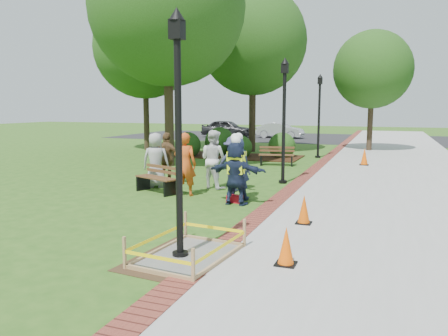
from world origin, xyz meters
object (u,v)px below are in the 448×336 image
at_px(wet_concrete_pad, 189,245).
at_px(lamp_near, 178,116).
at_px(bench_near, 157,184).
at_px(hivis_worker_a, 236,171).
at_px(hivis_worker_c, 235,167).
at_px(cone_front, 286,247).
at_px(hivis_worker_b, 238,167).

bearing_deg(wet_concrete_pad, lamp_near, -162.68).
bearing_deg(bench_near, hivis_worker_a, -13.36).
bearing_deg(hivis_worker_c, hivis_worker_a, -68.27).
distance_m(wet_concrete_pad, hivis_worker_a, 4.35).
xyz_separation_m(bench_near, hivis_worker_a, (2.81, -0.67, 0.66)).
bearing_deg(wet_concrete_pad, bench_near, 124.63).
distance_m(cone_front, hivis_worker_a, 4.69).
xyz_separation_m(cone_front, lamp_near, (-1.84, -0.26, 2.16)).
relative_size(wet_concrete_pad, lamp_near, 0.58).
xyz_separation_m(bench_near, hivis_worker_b, (2.65, -0.01, 0.68)).
bearing_deg(hivis_worker_b, bench_near, 179.86).
xyz_separation_m(hivis_worker_a, hivis_worker_c, (-0.22, 0.56, 0.01)).
height_order(lamp_near, hivis_worker_a, lamp_near).
height_order(cone_front, hivis_worker_c, hivis_worker_c).
bearing_deg(bench_near, hivis_worker_c, -2.33).
distance_m(bench_near, hivis_worker_a, 2.96).
bearing_deg(lamp_near, bench_near, 123.20).
height_order(bench_near, cone_front, bench_near).
height_order(bench_near, lamp_near, lamp_near).
xyz_separation_m(lamp_near, hivis_worker_b, (-0.60, 4.96, -1.53)).
bearing_deg(cone_front, hivis_worker_a, 119.45).
bearing_deg(wet_concrete_pad, hivis_worker_a, 97.95).
xyz_separation_m(bench_near, cone_front, (5.09, -4.71, 0.06)).
relative_size(lamp_near, hivis_worker_c, 2.25).
relative_size(cone_front, hivis_worker_c, 0.36).
xyz_separation_m(hivis_worker_b, hivis_worker_c, (-0.07, -0.10, -0.01)).
distance_m(lamp_near, hivis_worker_a, 4.60).
height_order(wet_concrete_pad, lamp_near, lamp_near).
bearing_deg(wet_concrete_pad, cone_front, 7.06).
bearing_deg(hivis_worker_a, hivis_worker_b, 103.29).
distance_m(wet_concrete_pad, hivis_worker_c, 4.94).
bearing_deg(bench_near, wet_concrete_pad, -55.37).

